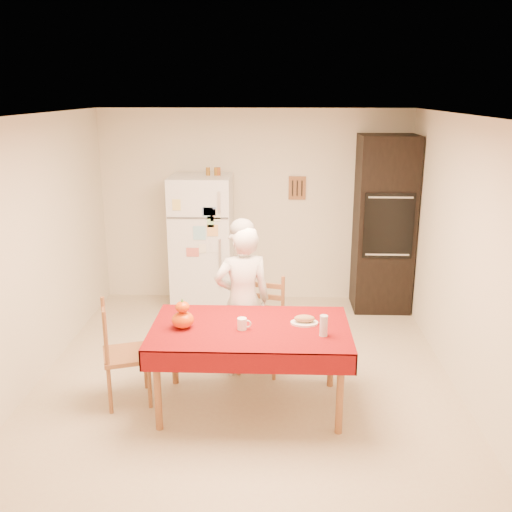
{
  "coord_description": "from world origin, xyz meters",
  "views": [
    {
      "loc": [
        0.29,
        -5.07,
        2.71
      ],
      "look_at": [
        0.09,
        0.2,
        1.17
      ],
      "focal_mm": 40.0,
      "sensor_mm": 36.0,
      "label": 1
    }
  ],
  "objects_px": {
    "refrigerator": "(202,243)",
    "dining_table": "(250,334)",
    "wine_glass": "(324,326)",
    "chair_left": "(119,350)",
    "seated_woman": "(243,301)",
    "chair_far": "(263,320)",
    "bread_plate": "(304,323)",
    "pumpkin_lower": "(183,320)",
    "oven_cabinet": "(384,224)",
    "coffee_mug": "(242,324)"
  },
  "relations": [
    {
      "from": "chair_far",
      "to": "coffee_mug",
      "type": "height_order",
      "value": "chair_far"
    },
    {
      "from": "chair_far",
      "to": "pumpkin_lower",
      "type": "height_order",
      "value": "chair_far"
    },
    {
      "from": "refrigerator",
      "to": "dining_table",
      "type": "height_order",
      "value": "refrigerator"
    },
    {
      "from": "chair_far",
      "to": "seated_woman",
      "type": "bearing_deg",
      "value": -133.34
    },
    {
      "from": "wine_glass",
      "to": "bread_plate",
      "type": "xyz_separation_m",
      "value": [
        -0.15,
        0.24,
        -0.08
      ]
    },
    {
      "from": "seated_woman",
      "to": "bread_plate",
      "type": "bearing_deg",
      "value": 121.55
    },
    {
      "from": "refrigerator",
      "to": "oven_cabinet",
      "type": "bearing_deg",
      "value": 1.18
    },
    {
      "from": "wine_glass",
      "to": "bread_plate",
      "type": "bearing_deg",
      "value": 121.43
    },
    {
      "from": "chair_left",
      "to": "seated_woman",
      "type": "xyz_separation_m",
      "value": [
        1.06,
        0.6,
        0.25
      ]
    },
    {
      "from": "oven_cabinet",
      "to": "seated_woman",
      "type": "height_order",
      "value": "oven_cabinet"
    },
    {
      "from": "pumpkin_lower",
      "to": "bread_plate",
      "type": "bearing_deg",
      "value": 6.6
    },
    {
      "from": "wine_glass",
      "to": "refrigerator",
      "type": "bearing_deg",
      "value": 117.21
    },
    {
      "from": "dining_table",
      "to": "coffee_mug",
      "type": "bearing_deg",
      "value": -140.78
    },
    {
      "from": "refrigerator",
      "to": "bread_plate",
      "type": "relative_size",
      "value": 7.08
    },
    {
      "from": "chair_left",
      "to": "seated_woman",
      "type": "distance_m",
      "value": 1.24
    },
    {
      "from": "coffee_mug",
      "to": "wine_glass",
      "type": "height_order",
      "value": "wine_glass"
    },
    {
      "from": "chair_far",
      "to": "chair_left",
      "type": "xyz_separation_m",
      "value": [
        -1.25,
        -0.72,
        0.0
      ]
    },
    {
      "from": "coffee_mug",
      "to": "chair_left",
      "type": "bearing_deg",
      "value": 175.05
    },
    {
      "from": "oven_cabinet",
      "to": "dining_table",
      "type": "distance_m",
      "value": 2.96
    },
    {
      "from": "wine_glass",
      "to": "bread_plate",
      "type": "relative_size",
      "value": 0.73
    },
    {
      "from": "seated_woman",
      "to": "coffee_mug",
      "type": "bearing_deg",
      "value": 78.82
    },
    {
      "from": "oven_cabinet",
      "to": "dining_table",
      "type": "relative_size",
      "value": 1.29
    },
    {
      "from": "oven_cabinet",
      "to": "pumpkin_lower",
      "type": "distance_m",
      "value": 3.31
    },
    {
      "from": "dining_table",
      "to": "seated_woman",
      "type": "height_order",
      "value": "seated_woman"
    },
    {
      "from": "chair_left",
      "to": "coffee_mug",
      "type": "bearing_deg",
      "value": -113.35
    },
    {
      "from": "coffee_mug",
      "to": "pumpkin_lower",
      "type": "relative_size",
      "value": 0.52
    },
    {
      "from": "dining_table",
      "to": "bread_plate",
      "type": "height_order",
      "value": "bread_plate"
    },
    {
      "from": "pumpkin_lower",
      "to": "seated_woman",
      "type": "bearing_deg",
      "value": 55.2
    },
    {
      "from": "dining_table",
      "to": "pumpkin_lower",
      "type": "height_order",
      "value": "pumpkin_lower"
    },
    {
      "from": "dining_table",
      "to": "coffee_mug",
      "type": "distance_m",
      "value": 0.15
    },
    {
      "from": "dining_table",
      "to": "refrigerator",
      "type": "bearing_deg",
      "value": 106.53
    },
    {
      "from": "dining_table",
      "to": "wine_glass",
      "type": "bearing_deg",
      "value": -14.45
    },
    {
      "from": "oven_cabinet",
      "to": "chair_far",
      "type": "relative_size",
      "value": 2.32
    },
    {
      "from": "pumpkin_lower",
      "to": "coffee_mug",
      "type": "bearing_deg",
      "value": -1.93
    },
    {
      "from": "chair_left",
      "to": "coffee_mug",
      "type": "relative_size",
      "value": 9.5
    },
    {
      "from": "chair_far",
      "to": "chair_left",
      "type": "bearing_deg",
      "value": -136.34
    },
    {
      "from": "oven_cabinet",
      "to": "seated_woman",
      "type": "xyz_separation_m",
      "value": [
        -1.66,
        -1.85,
        -0.35
      ]
    },
    {
      "from": "oven_cabinet",
      "to": "coffee_mug",
      "type": "distance_m",
      "value": 3.03
    },
    {
      "from": "refrigerator",
      "to": "wine_glass",
      "type": "bearing_deg",
      "value": -62.79
    },
    {
      "from": "dining_table",
      "to": "wine_glass",
      "type": "height_order",
      "value": "wine_glass"
    },
    {
      "from": "coffee_mug",
      "to": "pumpkin_lower",
      "type": "height_order",
      "value": "pumpkin_lower"
    },
    {
      "from": "coffee_mug",
      "to": "oven_cabinet",
      "type": "bearing_deg",
      "value": 57.44
    },
    {
      "from": "coffee_mug",
      "to": "refrigerator",
      "type": "bearing_deg",
      "value": 104.74
    },
    {
      "from": "oven_cabinet",
      "to": "seated_woman",
      "type": "bearing_deg",
      "value": -131.88
    },
    {
      "from": "chair_left",
      "to": "coffee_mug",
      "type": "height_order",
      "value": "chair_left"
    },
    {
      "from": "oven_cabinet",
      "to": "coffee_mug",
      "type": "relative_size",
      "value": 22.0
    },
    {
      "from": "oven_cabinet",
      "to": "coffee_mug",
      "type": "bearing_deg",
      "value": -122.56
    },
    {
      "from": "chair_left",
      "to": "bread_plate",
      "type": "relative_size",
      "value": 3.96
    },
    {
      "from": "refrigerator",
      "to": "coffee_mug",
      "type": "xyz_separation_m",
      "value": [
        0.66,
        -2.5,
        -0.04
      ]
    },
    {
      "from": "refrigerator",
      "to": "oven_cabinet",
      "type": "relative_size",
      "value": 0.77
    }
  ]
}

